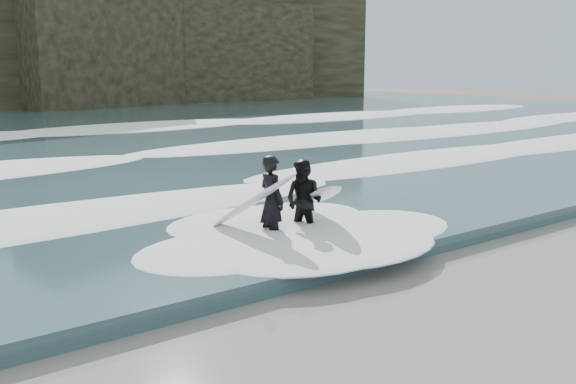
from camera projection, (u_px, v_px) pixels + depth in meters
name	position (u px, v px, depth m)	size (l,w,h in m)	color
sea	(25.00, 130.00, 31.73)	(90.00, 52.00, 0.30)	#2F4C54
foam_near	(248.00, 184.00, 16.02)	(60.00, 3.20, 0.20)	white
foam_mid	(133.00, 153.00, 21.50)	(60.00, 4.00, 0.24)	white
foam_far	(49.00, 131.00, 28.54)	(60.00, 4.80, 0.30)	white
surfer_left	(267.00, 201.00, 11.81)	(1.26, 1.94, 1.72)	black
surfer_right	(306.00, 200.00, 12.22)	(1.51, 2.08, 1.58)	black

